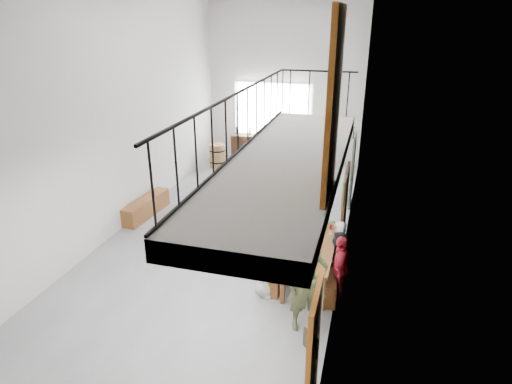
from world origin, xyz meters
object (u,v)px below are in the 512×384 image
(side_bench, at_px, (146,207))
(bicycle_near, at_px, (295,151))
(oak_barrel, at_px, (217,156))
(serving_counter, at_px, (257,148))
(host_standing, at_px, (308,282))
(tasting_table, at_px, (311,248))
(bench_inner, at_px, (282,264))

(side_bench, distance_m, bicycle_near, 6.13)
(oak_barrel, bearing_deg, serving_counter, 43.28)
(side_bench, relative_size, bicycle_near, 0.95)
(oak_barrel, distance_m, serving_counter, 1.57)
(host_standing, height_order, bicycle_near, host_standing)
(tasting_table, bearing_deg, bicycle_near, 103.00)
(side_bench, bearing_deg, host_standing, -34.29)
(bench_inner, height_order, host_standing, host_standing)
(host_standing, bearing_deg, serving_counter, 89.78)
(bench_inner, xyz_separation_m, side_bench, (-4.10, 1.77, 0.03))
(side_bench, bearing_deg, tasting_table, -21.29)
(side_bench, bearing_deg, serving_counter, 73.59)
(bench_inner, xyz_separation_m, bicycle_near, (-1.06, 7.08, 0.26))
(oak_barrel, height_order, bicycle_near, bicycle_near)
(side_bench, height_order, bicycle_near, bicycle_near)
(tasting_table, xyz_separation_m, serving_counter, (-3.11, 7.19, -0.23))
(serving_counter, relative_size, host_standing, 1.00)
(oak_barrel, bearing_deg, host_standing, -59.88)
(bicycle_near, bearing_deg, side_bench, 132.62)
(tasting_table, distance_m, oak_barrel, 7.45)
(bench_inner, bearing_deg, bicycle_near, 101.09)
(tasting_table, height_order, host_standing, host_standing)
(tasting_table, xyz_separation_m, bench_inner, (-0.59, 0.06, -0.49))
(bench_inner, bearing_deg, host_standing, -61.82)
(tasting_table, bearing_deg, bench_inner, 173.95)
(serving_counter, bearing_deg, bench_inner, -74.25)
(bench_inner, relative_size, bicycle_near, 1.02)
(tasting_table, xyz_separation_m, host_standing, (0.15, -1.47, 0.20))
(host_standing, distance_m, bicycle_near, 8.81)
(side_bench, bearing_deg, bicycle_near, 60.23)
(bench_inner, distance_m, serving_counter, 7.57)
(host_standing, relative_size, bicycle_near, 0.99)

